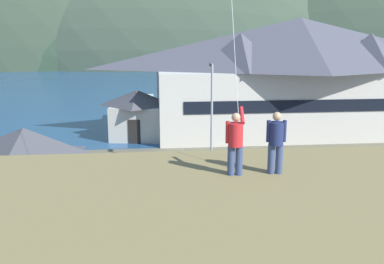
{
  "coord_description": "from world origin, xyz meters",
  "views": [
    {
      "loc": [
        -2.79,
        -20.33,
        10.22
      ],
      "look_at": [
        0.12,
        9.0,
        3.46
      ],
      "focal_mm": 42.03,
      "sensor_mm": 36.0,
      "label": 1
    }
  ],
  "objects_px": {
    "storage_shed_waterside": "(138,114)",
    "moored_boat_outer_mooring": "(204,105)",
    "moored_boat_wharfside": "(146,106)",
    "parked_car_mid_row_center": "(158,182)",
    "parked_car_front_row_silver": "(285,222)",
    "person_companion": "(276,141)",
    "parking_light_pole": "(212,112)",
    "storage_shed_near_lot": "(27,171)",
    "harbor_lodge": "(299,73)",
    "wharf_dock": "(175,108)",
    "person_kite_flyer": "(235,141)",
    "parked_car_back_row_left": "(378,215)",
    "parked_car_mid_row_near": "(325,169)",
    "parked_car_lone_by_shed": "(254,172)"
  },
  "relations": [
    {
      "from": "parked_car_back_row_left",
      "to": "moored_boat_outer_mooring",
      "type": "bearing_deg",
      "value": 96.71
    },
    {
      "from": "harbor_lodge",
      "to": "wharf_dock",
      "type": "relative_size",
      "value": 2.28
    },
    {
      "from": "wharf_dock",
      "to": "moored_boat_wharfside",
      "type": "relative_size",
      "value": 1.56
    },
    {
      "from": "storage_shed_near_lot",
      "to": "moored_boat_wharfside",
      "type": "xyz_separation_m",
      "value": [
        6.51,
        31.91,
        -1.89
      ]
    },
    {
      "from": "parked_car_mid_row_center",
      "to": "parking_light_pole",
      "type": "xyz_separation_m",
      "value": [
        3.93,
        4.61,
        3.48
      ]
    },
    {
      "from": "parked_car_front_row_silver",
      "to": "parked_car_mid_row_center",
      "type": "height_order",
      "value": "same"
    },
    {
      "from": "parking_light_pole",
      "to": "person_kite_flyer",
      "type": "relative_size",
      "value": 4.2
    },
    {
      "from": "parked_car_mid_row_center",
      "to": "parked_car_mid_row_near",
      "type": "distance_m",
      "value": 11.29
    },
    {
      "from": "parked_car_front_row_silver",
      "to": "moored_boat_wharfside",
      "type": "bearing_deg",
      "value": 100.41
    },
    {
      "from": "parked_car_back_row_left",
      "to": "wharf_dock",
      "type": "bearing_deg",
      "value": 102.34
    },
    {
      "from": "harbor_lodge",
      "to": "wharf_dock",
      "type": "distance_m",
      "value": 18.26
    },
    {
      "from": "parking_light_pole",
      "to": "storage_shed_waterside",
      "type": "bearing_deg",
      "value": 116.0
    },
    {
      "from": "parked_car_back_row_left",
      "to": "person_kite_flyer",
      "type": "relative_size",
      "value": 2.31
    },
    {
      "from": "parked_car_front_row_silver",
      "to": "parking_light_pole",
      "type": "height_order",
      "value": "parking_light_pole"
    },
    {
      "from": "harbor_lodge",
      "to": "parked_car_mid_row_near",
      "type": "bearing_deg",
      "value": -101.72
    },
    {
      "from": "wharf_dock",
      "to": "person_kite_flyer",
      "type": "bearing_deg",
      "value": -91.42
    },
    {
      "from": "parked_car_mid_row_center",
      "to": "moored_boat_wharfside",
      "type": "bearing_deg",
      "value": 91.47
    },
    {
      "from": "parked_car_lone_by_shed",
      "to": "storage_shed_near_lot",
      "type": "bearing_deg",
      "value": -166.83
    },
    {
      "from": "person_companion",
      "to": "parking_light_pole",
      "type": "bearing_deg",
      "value": 87.07
    },
    {
      "from": "storage_shed_waterside",
      "to": "parking_light_pole",
      "type": "xyz_separation_m",
      "value": [
        5.45,
        -11.17,
        2.13
      ]
    },
    {
      "from": "person_companion",
      "to": "parked_car_lone_by_shed",
      "type": "bearing_deg",
      "value": 78.2
    },
    {
      "from": "storage_shed_near_lot",
      "to": "moored_boat_wharfside",
      "type": "height_order",
      "value": "storage_shed_near_lot"
    },
    {
      "from": "parked_car_mid_row_near",
      "to": "person_kite_flyer",
      "type": "relative_size",
      "value": 2.34
    },
    {
      "from": "parked_car_lone_by_shed",
      "to": "parked_car_back_row_left",
      "type": "relative_size",
      "value": 0.99
    },
    {
      "from": "parked_car_front_row_silver",
      "to": "parking_light_pole",
      "type": "relative_size",
      "value": 0.55
    },
    {
      "from": "parked_car_lone_by_shed",
      "to": "parked_car_back_row_left",
      "type": "height_order",
      "value": "same"
    },
    {
      "from": "parked_car_front_row_silver",
      "to": "person_companion",
      "type": "relative_size",
      "value": 2.49
    },
    {
      "from": "parked_car_mid_row_near",
      "to": "person_companion",
      "type": "height_order",
      "value": "person_companion"
    },
    {
      "from": "parked_car_mid_row_near",
      "to": "parking_light_pole",
      "type": "distance_m",
      "value": 8.63
    },
    {
      "from": "parked_car_front_row_silver",
      "to": "parked_car_mid_row_center",
      "type": "xyz_separation_m",
      "value": [
        -5.96,
        6.54,
        0.0
      ]
    },
    {
      "from": "moored_boat_wharfside",
      "to": "parked_car_lone_by_shed",
      "type": "height_order",
      "value": "moored_boat_wharfside"
    },
    {
      "from": "harbor_lodge",
      "to": "parked_car_mid_row_center",
      "type": "height_order",
      "value": "harbor_lodge"
    },
    {
      "from": "storage_shed_waterside",
      "to": "wharf_dock",
      "type": "relative_size",
      "value": 0.45
    },
    {
      "from": "moored_boat_outer_mooring",
      "to": "parked_car_back_row_left",
      "type": "bearing_deg",
      "value": -83.29
    },
    {
      "from": "parked_car_lone_by_shed",
      "to": "parked_car_mid_row_center",
      "type": "relative_size",
      "value": 1.01
    },
    {
      "from": "parking_light_pole",
      "to": "storage_shed_near_lot",
      "type": "bearing_deg",
      "value": -150.1
    },
    {
      "from": "parked_car_mid_row_center",
      "to": "person_kite_flyer",
      "type": "bearing_deg",
      "value": -82.94
    },
    {
      "from": "wharf_dock",
      "to": "parked_car_back_row_left",
      "type": "xyz_separation_m",
      "value": [
        7.95,
        -36.34,
        0.71
      ]
    },
    {
      "from": "harbor_lodge",
      "to": "moored_boat_wharfside",
      "type": "height_order",
      "value": "harbor_lodge"
    },
    {
      "from": "moored_boat_outer_mooring",
      "to": "person_companion",
      "type": "height_order",
      "value": "person_companion"
    },
    {
      "from": "moored_boat_wharfside",
      "to": "wharf_dock",
      "type": "bearing_deg",
      "value": 0.92
    },
    {
      "from": "harbor_lodge",
      "to": "person_companion",
      "type": "bearing_deg",
      "value": -109.9
    },
    {
      "from": "storage_shed_waterside",
      "to": "moored_boat_outer_mooring",
      "type": "bearing_deg",
      "value": 60.52
    },
    {
      "from": "parked_car_back_row_left",
      "to": "parked_car_lone_by_shed",
      "type": "bearing_deg",
      "value": 121.39
    },
    {
      "from": "parked_car_lone_by_shed",
      "to": "parked_car_mid_row_center",
      "type": "height_order",
      "value": "same"
    },
    {
      "from": "storage_shed_near_lot",
      "to": "parked_car_front_row_silver",
      "type": "bearing_deg",
      "value": -19.59
    },
    {
      "from": "moored_boat_wharfside",
      "to": "moored_boat_outer_mooring",
      "type": "bearing_deg",
      "value": 0.49
    },
    {
      "from": "moored_boat_wharfside",
      "to": "parked_car_mid_row_center",
      "type": "distance_m",
      "value": 30.09
    },
    {
      "from": "storage_shed_waterside",
      "to": "parked_car_front_row_silver",
      "type": "xyz_separation_m",
      "value": [
        7.48,
        -22.33,
        -1.36
      ]
    },
    {
      "from": "harbor_lodge",
      "to": "storage_shed_waterside",
      "type": "relative_size",
      "value": 5.12
    }
  ]
}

